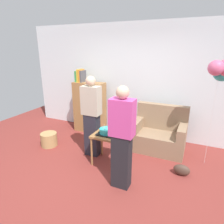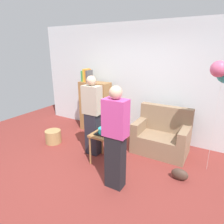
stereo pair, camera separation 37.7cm
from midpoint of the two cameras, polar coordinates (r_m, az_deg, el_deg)
ground_plane at (r=3.61m, az=-1.75°, el=-17.91°), size 8.00×8.00×0.00m
wall_back at (r=4.84m, az=11.23°, el=8.56°), size 6.00×0.10×2.70m
couch at (r=4.36m, az=16.59°, el=-6.87°), size 1.10×0.70×0.96m
bookshelf at (r=5.17m, az=-2.86°, el=1.79°), size 0.80×0.36×1.62m
side_table at (r=3.73m, az=0.96°, el=-7.58°), size 0.48×0.48×0.60m
birthday_cake at (r=3.67m, az=0.97°, el=-5.60°), size 0.32×0.32×0.17m
person_blowing_candles at (r=3.92m, az=-2.98°, el=-1.16°), size 0.36×0.22×1.63m
person_holding_cake at (r=2.96m, az=4.67°, el=-7.77°), size 0.36×0.22×1.63m
wicker_basket at (r=4.77m, az=-14.51°, el=-6.97°), size 0.36×0.36×0.30m
handbag at (r=3.70m, az=21.94°, el=-16.50°), size 0.28×0.14×0.20m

